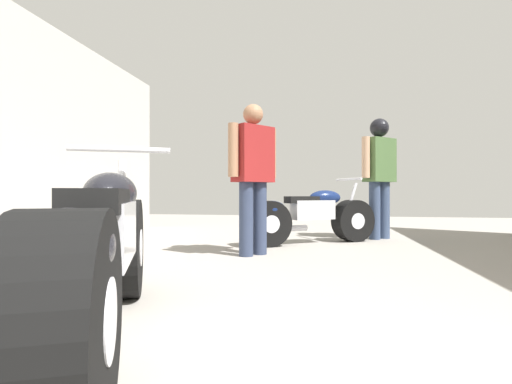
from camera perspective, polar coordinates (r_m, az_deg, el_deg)
The scene contains 5 objects.
ground_plane at distance 3.30m, azimuth 7.94°, elevation -12.12°, with size 16.19×16.19×0.00m, color gray.
motorcycle_maroon_cruiser at distance 1.85m, azimuth -22.50°, elevation -8.91°, with size 1.09×2.01×0.98m.
motorcycle_black_naked at distance 5.08m, azimuth 8.31°, elevation -3.77°, with size 1.73×1.24×0.90m.
mechanic_in_blue at distance 4.11m, azimuth -0.45°, elevation 3.44°, with size 0.50×0.59×1.67m.
mechanic_with_helmet at distance 5.87m, azimuth 18.39°, elevation 3.69°, with size 0.60×0.56×1.80m.
Camera 1 is at (0.13, 0.15, 0.68)m, focal length 26.09 mm.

